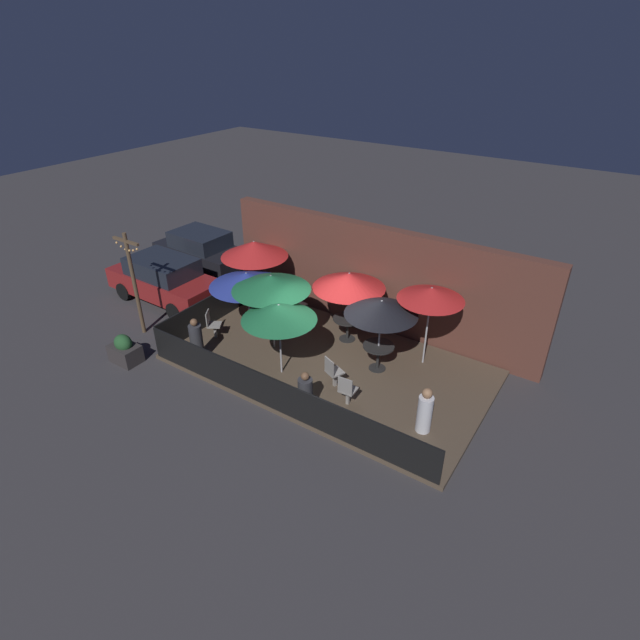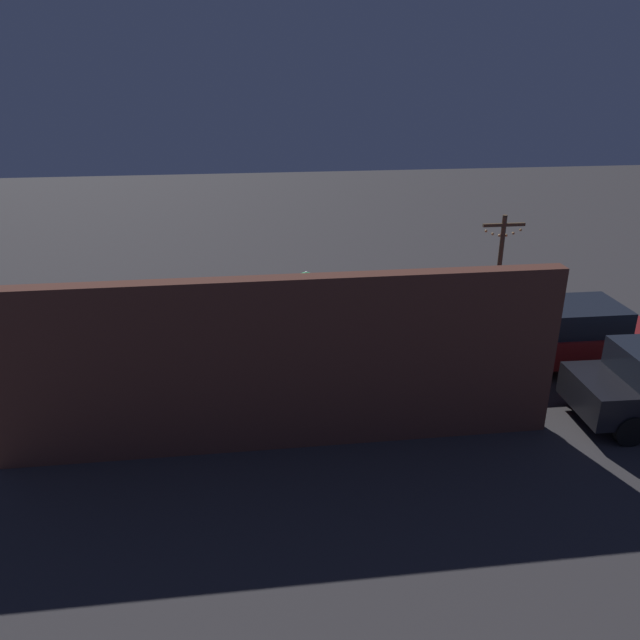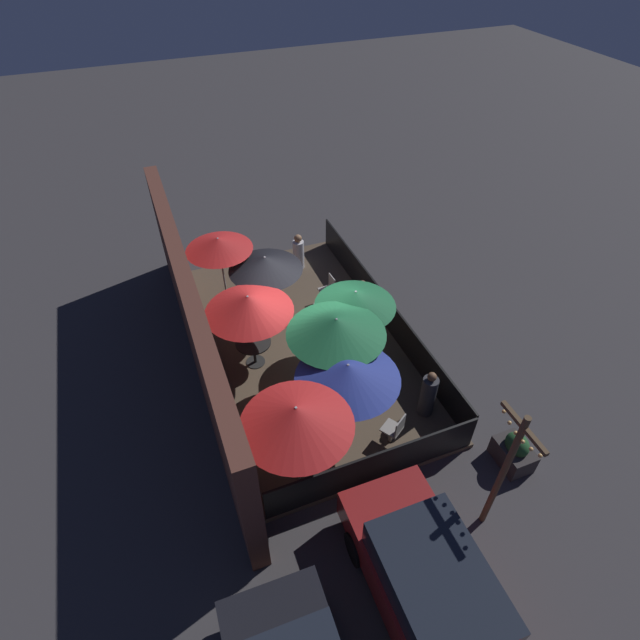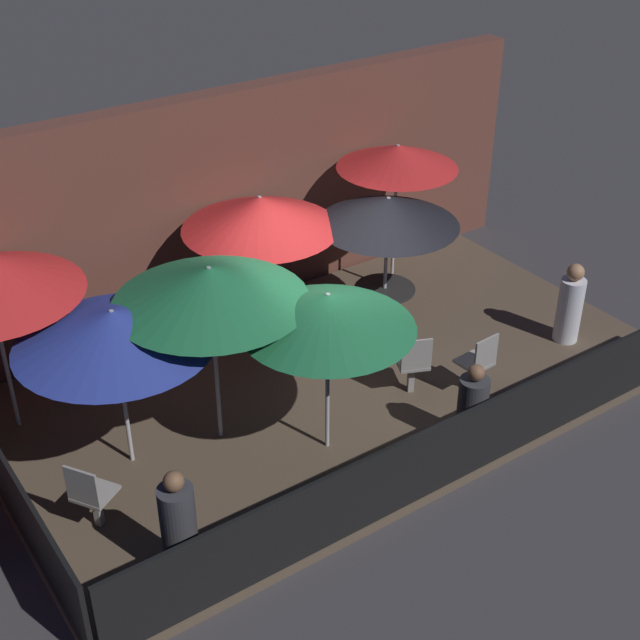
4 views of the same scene
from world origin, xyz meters
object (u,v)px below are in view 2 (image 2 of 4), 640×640
(patio_umbrella_4, at_px, (353,282))
(parked_car_0, at_px, (567,335))
(patio_umbrella_6, at_px, (402,294))
(dining_table_1, at_px, (289,379))
(patron_1, at_px, (392,314))
(patio_umbrella_0, at_px, (214,307))
(patio_chair_1, at_px, (391,384))
(dining_table_0, at_px, (218,364))
(patio_umbrella_5, at_px, (162,316))
(patron_0, at_px, (246,323))
(patio_umbrella_2, at_px, (462,303))
(patio_chair_3, at_px, (422,333))
(patio_umbrella_1, at_px, (287,317))
(patio_chair_2, at_px, (422,385))
(planter_box, at_px, (445,307))
(light_post, at_px, (499,270))
(patio_chair_0, at_px, (245,342))
(patron_2, at_px, (132,341))
(patio_umbrella_3, at_px, (306,280))
(patio_chair_4, at_px, (216,336))

(patio_umbrella_4, relative_size, parked_car_0, 0.55)
(patio_umbrella_4, xyz_separation_m, patio_umbrella_6, (-1.10, 0.20, -0.27))
(dining_table_1, relative_size, patron_1, 0.67)
(patio_umbrella_0, distance_m, patio_chair_1, 4.08)
(dining_table_0, height_order, parked_car_0, parked_car_0)
(patio_umbrella_5, height_order, patron_0, patio_umbrella_5)
(patio_umbrella_4, bearing_deg, patio_umbrella_2, 140.69)
(patio_chair_1, bearing_deg, patio_chair_3, -109.72)
(patio_umbrella_1, height_order, dining_table_0, patio_umbrella_1)
(patio_chair_2, bearing_deg, planter_box, -103.77)
(patio_umbrella_5, xyz_separation_m, planter_box, (-7.29, -4.58, -1.95))
(patio_umbrella_5, relative_size, patio_chair_1, 2.61)
(parked_car_0, bearing_deg, patio_umbrella_6, -2.21)
(patio_chair_2, bearing_deg, patio_umbrella_2, -146.00)
(patio_umbrella_4, bearing_deg, dining_table_1, 44.34)
(patio_umbrella_2, height_order, patio_chair_2, patio_umbrella_2)
(patio_chair_3, height_order, patron_1, patron_1)
(patio_umbrella_1, bearing_deg, light_post, -151.74)
(patio_chair_0, bearing_deg, patron_2, -71.29)
(patio_chair_0, distance_m, patron_0, 1.17)
(dining_table_1, distance_m, patio_chair_0, 2.42)
(patio_umbrella_1, relative_size, light_post, 0.67)
(patio_umbrella_2, relative_size, dining_table_1, 2.67)
(dining_table_1, xyz_separation_m, patio_chair_0, (0.89, -2.25, -0.10))
(patron_2, distance_m, light_post, 9.42)
(dining_table_0, bearing_deg, light_post, -162.92)
(patio_umbrella_0, xyz_separation_m, patio_chair_1, (-3.62, 1.20, -1.46))
(dining_table_0, height_order, planter_box, dining_table_0)
(patio_chair_3, bearing_deg, patron_1, -98.42)
(patio_chair_3, height_order, planter_box, patio_chair_3)
(patio_umbrella_2, height_order, patio_chair_1, patio_umbrella_2)
(patio_umbrella_2, xyz_separation_m, patio_umbrella_4, (2.00, -1.63, -0.01))
(patio_umbrella_0, xyz_separation_m, patron_0, (-0.67, -2.56, -1.46))
(patio_chair_0, height_order, patio_chair_2, patio_chair_2)
(patio_umbrella_1, bearing_deg, patio_umbrella_6, -153.05)
(patio_umbrella_2, height_order, patio_umbrella_5, patio_umbrella_2)
(patio_umbrella_0, relative_size, patron_1, 1.61)
(patron_2, height_order, planter_box, patron_2)
(planter_box, bearing_deg, parked_car_0, 120.89)
(patio_umbrella_1, xyz_separation_m, patio_umbrella_3, (-0.64, -2.49, -0.09))
(patio_umbrella_2, xyz_separation_m, patio_chair_1, (1.49, 0.28, -1.65))
(patron_1, bearing_deg, patio_umbrella_4, -56.12)
(patio_umbrella_4, relative_size, patron_1, 1.76)
(patio_chair_0, bearing_deg, patio_umbrella_0, -0.00)
(patio_umbrella_1, distance_m, patron_1, 4.70)
(patio_umbrella_0, distance_m, planter_box, 7.48)
(patio_umbrella_1, xyz_separation_m, patio_chair_4, (1.60, -2.71, -1.52))
(patio_umbrella_5, bearing_deg, patio_chair_2, 176.52)
(patio_umbrella_2, height_order, patio_umbrella_3, patio_umbrella_2)
(patio_chair_1, height_order, light_post, light_post)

